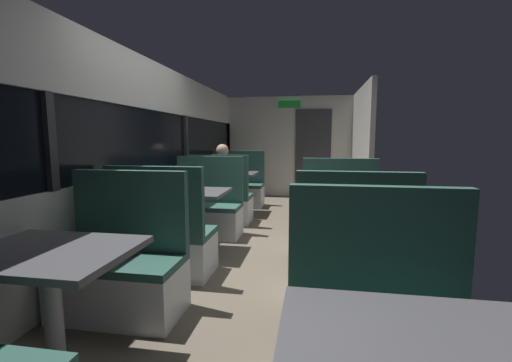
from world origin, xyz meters
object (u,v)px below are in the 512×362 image
(bench_mid_window_facing_entry, at_px, (207,212))
(bench_far_window_facing_entry, at_px, (240,189))
(bench_far_window_facing_end, at_px, (221,202))
(dining_table_far_window, at_px, (231,178))
(bench_near_window_facing_entry, at_px, (122,272))
(seated_passenger, at_px, (222,189))
(bench_front_aisle_facing_entry, at_px, (379,340))
(bench_rear_aisle_facing_end, at_px, (353,260))
(bench_mid_window_facing_end, at_px, (164,242))
(dining_table_rear_aisle, at_px, (346,208))
(dining_table_mid_window, at_px, (188,199))
(dining_table_near_window, at_px, (50,267))
(bench_rear_aisle_facing_entry, at_px, (340,221))

(bench_mid_window_facing_entry, relative_size, bench_far_window_facing_entry, 1.00)
(bench_far_window_facing_end, bearing_deg, bench_far_window_facing_entry, 90.00)
(dining_table_far_window, bearing_deg, bench_near_window_facing_entry, -90.00)
(seated_passenger, bearing_deg, bench_front_aisle_facing_entry, -63.34)
(seated_passenger, bearing_deg, bench_rear_aisle_facing_end, -53.49)
(bench_mid_window_facing_end, bearing_deg, bench_rear_aisle_facing_end, -6.38)
(bench_mid_window_facing_entry, bearing_deg, seated_passenger, 90.00)
(bench_mid_window_facing_end, relative_size, dining_table_rear_aisle, 1.22)
(dining_table_far_window, relative_size, seated_passenger, 0.71)
(dining_table_mid_window, bearing_deg, dining_table_near_window, -90.00)
(dining_table_far_window, xyz_separation_m, seated_passenger, (0.00, -0.63, -0.10))
(bench_near_window_facing_entry, relative_size, bench_rear_aisle_facing_entry, 1.00)
(bench_near_window_facing_entry, bearing_deg, bench_far_window_facing_end, 90.00)
(dining_table_far_window, height_order, bench_rear_aisle_facing_end, bench_rear_aisle_facing_end)
(dining_table_mid_window, height_order, bench_rear_aisle_facing_entry, bench_rear_aisle_facing_entry)
(bench_mid_window_facing_end, distance_m, bench_rear_aisle_facing_end, 1.80)
(bench_near_window_facing_entry, xyz_separation_m, bench_mid_window_facing_entry, (0.00, 2.15, 0.00))
(bench_mid_window_facing_end, relative_size, bench_front_aisle_facing_entry, 1.00)
(bench_mid_window_facing_end, distance_m, dining_table_far_window, 2.86)
(bench_near_window_facing_entry, relative_size, bench_mid_window_facing_entry, 1.00)
(bench_mid_window_facing_end, xyz_separation_m, bench_mid_window_facing_entry, (0.00, 1.40, 0.00))
(bench_far_window_facing_entry, relative_size, bench_front_aisle_facing_entry, 1.00)
(bench_mid_window_facing_entry, bearing_deg, dining_table_rear_aisle, -26.68)
(dining_table_near_window, relative_size, dining_table_far_window, 1.00)
(bench_rear_aisle_facing_end, bearing_deg, bench_far_window_facing_end, 127.34)
(bench_front_aisle_facing_entry, height_order, seated_passenger, seated_passenger)
(bench_far_window_facing_end, height_order, seated_passenger, seated_passenger)
(dining_table_mid_window, bearing_deg, dining_table_rear_aisle, -6.38)
(bench_far_window_facing_end, bearing_deg, bench_mid_window_facing_entry, -90.00)
(bench_near_window_facing_entry, bearing_deg, dining_table_near_window, -90.00)
(bench_mid_window_facing_entry, relative_size, bench_rear_aisle_facing_entry, 1.00)
(dining_table_near_window, height_order, seated_passenger, seated_passenger)
(dining_table_mid_window, bearing_deg, bench_mid_window_facing_end, -90.00)
(dining_table_near_window, bearing_deg, dining_table_rear_aisle, 47.39)
(bench_mid_window_facing_end, distance_m, bench_far_window_facing_entry, 3.54)
(dining_table_mid_window, bearing_deg, bench_mid_window_facing_entry, 90.00)
(dining_table_near_window, distance_m, dining_table_mid_window, 2.15)
(dining_table_far_window, height_order, bench_far_window_facing_end, bench_far_window_facing_end)
(bench_mid_window_facing_end, bearing_deg, bench_mid_window_facing_entry, 90.00)
(bench_near_window_facing_entry, distance_m, dining_table_far_window, 3.61)
(bench_rear_aisle_facing_entry, xyz_separation_m, seated_passenger, (-1.79, 1.02, 0.21))
(bench_front_aisle_facing_entry, xyz_separation_m, bench_rear_aisle_facing_entry, (0.00, 2.55, 0.00))
(bench_mid_window_facing_end, xyz_separation_m, dining_table_far_window, (0.00, 2.85, 0.31))
(dining_table_near_window, distance_m, bench_rear_aisle_facing_end, 2.20)
(bench_near_window_facing_entry, height_order, dining_table_rear_aisle, bench_near_window_facing_entry)
(bench_far_window_facing_end, xyz_separation_m, bench_rear_aisle_facing_entry, (1.79, -0.95, 0.00))
(bench_near_window_facing_entry, bearing_deg, bench_rear_aisle_facing_end, 17.00)
(bench_mid_window_facing_end, bearing_deg, bench_far_window_facing_entry, 90.00)
(bench_rear_aisle_facing_end, distance_m, seated_passenger, 3.02)
(dining_table_far_window, height_order, bench_front_aisle_facing_entry, bench_front_aisle_facing_entry)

